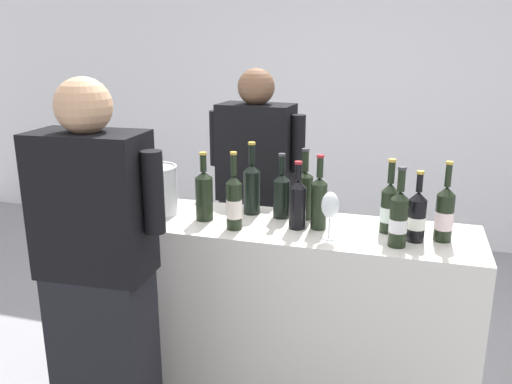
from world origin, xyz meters
name	(u,v)px	position (x,y,z in m)	size (l,w,h in m)	color
wall_back	(343,88)	(0.00, 2.60, 1.40)	(8.00, 0.10, 2.80)	white
counter	(266,316)	(0.00, 0.00, 0.49)	(1.97, 0.50, 0.99)	beige
wine_bottle_0	(298,202)	(0.15, -0.02, 1.11)	(0.08, 0.08, 0.32)	black
wine_bottle_1	(281,194)	(0.05, 0.11, 1.10)	(0.08, 0.08, 0.32)	black
wine_bottle_2	(234,202)	(-0.12, -0.11, 1.11)	(0.07, 0.07, 0.36)	black
wine_bottle_3	(305,193)	(0.16, 0.12, 1.12)	(0.08, 0.08, 0.35)	black
wine_bottle_4	(399,218)	(0.60, -0.12, 1.11)	(0.08, 0.08, 0.34)	black
wine_bottle_5	(123,185)	(-0.81, 0.08, 1.09)	(0.08, 0.08, 0.30)	black
wine_bottle_6	(252,187)	(-0.11, 0.13, 1.12)	(0.08, 0.08, 0.36)	black
wine_bottle_7	(204,194)	(-0.30, -0.03, 1.11)	(0.08, 0.08, 0.33)	black
wine_bottle_8	(445,214)	(0.79, 0.00, 1.11)	(0.08, 0.08, 0.35)	black
wine_bottle_9	(389,207)	(0.56, 0.04, 1.10)	(0.08, 0.08, 0.34)	black
wine_bottle_10	(417,216)	(0.68, -0.04, 1.10)	(0.08, 0.08, 0.31)	black
wine_bottle_11	(319,200)	(0.25, 0.00, 1.12)	(0.07, 0.07, 0.35)	black
wine_glass	(330,207)	(0.32, -0.11, 1.13)	(0.08, 0.08, 0.21)	silver
ice_bucket	(154,190)	(-0.57, -0.01, 1.11)	(0.24, 0.24, 0.24)	silver
person_server	(256,212)	(-0.24, 0.65, 0.82)	(0.59, 0.27, 1.67)	black
person_guest	(100,295)	(-0.53, -0.61, 0.83)	(0.59, 0.26, 1.70)	black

